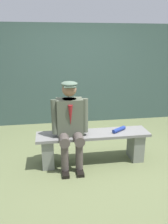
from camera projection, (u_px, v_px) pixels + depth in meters
The scene contains 5 objects.
ground_plane at pixel (93, 161), 3.72m from camera, with size 30.00×30.00×0.00m, color #606943.
bench at pixel (93, 144), 3.62m from camera, with size 1.76×0.40×0.50m.
seated_man at pixel (70, 122), 3.39m from camera, with size 0.56×0.56×1.32m.
rolled_magazine at pixel (119, 130), 3.62m from camera, with size 0.06×0.06×0.27m, color navy.
stadium_wall at pixel (76, 75), 5.33m from camera, with size 12.00×0.24×2.25m, color #3B534D.
Camera 1 is at (0.67, 3.25, 1.86)m, focal length 36.70 mm.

